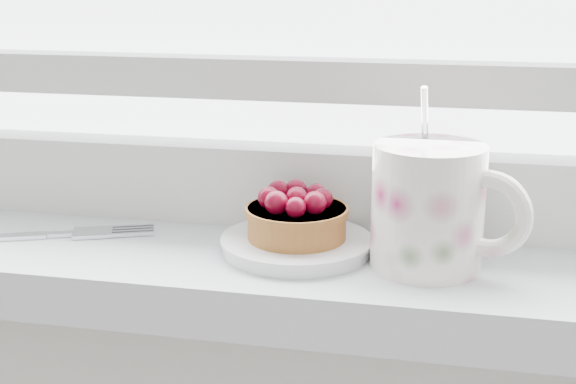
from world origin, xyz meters
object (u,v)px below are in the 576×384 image
(raspberry_tart, at_px, (296,216))
(saucer, at_px, (297,245))
(floral_mug, at_px, (432,205))
(fork, at_px, (25,236))

(raspberry_tart, bearing_deg, saucer, -22.45)
(saucer, height_order, raspberry_tart, raspberry_tart)
(floral_mug, relative_size, fork, 0.67)
(floral_mug, height_order, fork, floral_mug)
(raspberry_tart, distance_m, floral_mug, 0.11)
(saucer, distance_m, fork, 0.23)
(raspberry_tart, height_order, fork, raspberry_tart)
(floral_mug, bearing_deg, fork, -179.17)
(saucer, xyz_separation_m, fork, (-0.23, -0.02, -0.00))
(raspberry_tart, distance_m, fork, 0.24)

